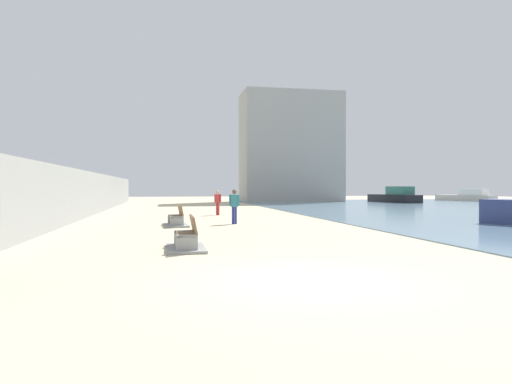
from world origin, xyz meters
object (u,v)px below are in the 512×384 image
(person_standing, at_px, (234,204))
(boat_far_right, at_px, (467,196))
(boat_far_left, at_px, (395,196))
(person_walking, at_px, (218,201))
(bench_far, at_px, (176,221))
(bench_near, at_px, (186,241))

(person_standing, height_order, boat_far_right, person_standing)
(boat_far_right, distance_m, boat_far_left, 12.21)
(person_walking, height_order, boat_far_left, boat_far_left)
(person_standing, bearing_deg, bench_far, -167.97)
(bench_far, xyz_separation_m, person_walking, (2.80, 7.76, 0.68))
(boat_far_right, bearing_deg, boat_far_left, -163.77)
(bench_near, bearing_deg, person_walking, 80.41)
(boat_far_left, bearing_deg, person_walking, -139.60)
(bench_far, distance_m, boat_far_left, 37.12)
(person_walking, bearing_deg, bench_near, -99.59)
(bench_far, bearing_deg, person_walking, 70.16)
(bench_far, distance_m, person_walking, 8.28)
(bench_far, distance_m, person_standing, 2.97)
(person_walking, relative_size, person_standing, 0.94)
(person_standing, distance_m, boat_far_right, 45.51)
(bench_near, xyz_separation_m, person_standing, (2.70, 8.73, 0.75))
(boat_far_left, bearing_deg, person_standing, -130.57)
(boat_far_right, bearing_deg, person_walking, -146.57)
(person_standing, bearing_deg, bench_near, -107.16)
(person_standing, bearing_deg, boat_far_right, 40.98)
(bench_far, relative_size, boat_far_right, 0.27)
(bench_far, bearing_deg, bench_near, -89.19)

